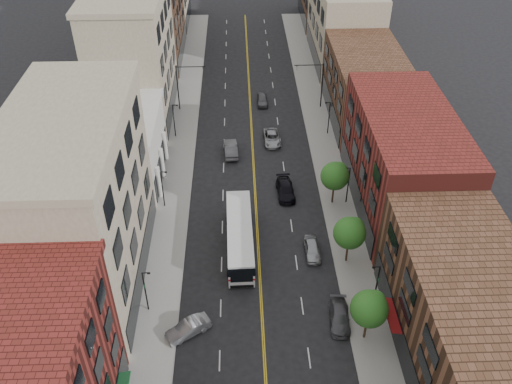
{
  "coord_description": "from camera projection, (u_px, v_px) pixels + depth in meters",
  "views": [
    {
      "loc": [
        -1.8,
        -27.13,
        41.22
      ],
      "look_at": [
        -0.11,
        20.01,
        5.0
      ],
      "focal_mm": 38.0,
      "sensor_mm": 36.0,
      "label": 1
    }
  ],
  "objects": [
    {
      "name": "bldg_r_far_b",
      "position": [
        344.0,
        22.0,
        95.19
      ],
      "size": [
        10.0,
        22.0,
        14.0
      ],
      "primitive_type": "cube",
      "color": "gray",
      "rests_on": "ground"
    },
    {
      "name": "lamp_r_1",
      "position": [
        377.0,
        283.0,
        51.5
      ],
      "size": [
        0.81,
        0.55,
        5.05
      ],
      "color": "black",
      "rests_on": "sidewalk_right"
    },
    {
      "name": "bldg_l_white",
      "position": [
        119.0,
        148.0,
        68.31
      ],
      "size": [
        10.0,
        14.0,
        8.0
      ],
      "primitive_type": "cube",
      "color": "silver",
      "rests_on": "ground"
    },
    {
      "name": "tree_r_2",
      "position": [
        350.0,
        232.0,
        55.56
      ],
      "size": [
        3.4,
        3.4,
        5.59
      ],
      "color": "black",
      "rests_on": "sidewalk_right"
    },
    {
      "name": "tree_r_1",
      "position": [
        370.0,
        308.0,
        47.64
      ],
      "size": [
        3.4,
        3.4,
        5.59
      ],
      "color": "black",
      "rests_on": "sidewalk_right"
    },
    {
      "name": "lamp_l_2",
      "position": [
        163.0,
        187.0,
        63.56
      ],
      "size": [
        0.81,
        0.55,
        5.05
      ],
      "color": "black",
      "rests_on": "sidewalk_left"
    },
    {
      "name": "signal_mast_right",
      "position": [
        318.0,
        80.0,
        82.17
      ],
      "size": [
        4.49,
        0.18,
        7.2
      ],
      "color": "black",
      "rests_on": "sidewalk_right"
    },
    {
      "name": "bldg_r_far_a",
      "position": [
        366.0,
        86.0,
        79.76
      ],
      "size": [
        10.0,
        20.0,
        10.0
      ],
      "primitive_type": "cube",
      "color": "#523320",
      "rests_on": "ground"
    },
    {
      "name": "bldg_l_tanoffice",
      "position": [
        80.0,
        207.0,
        51.0
      ],
      "size": [
        10.0,
        22.0,
        18.0
      ],
      "primitive_type": "cube",
      "color": "gray",
      "rests_on": "ground"
    },
    {
      "name": "car_parked_mid",
      "position": [
        340.0,
        317.0,
        51.18
      ],
      "size": [
        2.22,
        4.71,
        1.33
      ],
      "primitive_type": "imported",
      "rotation": [
        0.0,
        0.0,
        -0.08
      ],
      "color": "#49484D",
      "rests_on": "ground"
    },
    {
      "name": "lamp_r_3",
      "position": [
        329.0,
        116.0,
        76.87
      ],
      "size": [
        0.81,
        0.55,
        5.05
      ],
      "color": "black",
      "rests_on": "sidewalk_right"
    },
    {
      "name": "sidewalk_left",
      "position": [
        180.0,
        155.0,
        74.07
      ],
      "size": [
        4.0,
        110.0,
        0.15
      ],
      "primitive_type": "cube",
      "color": "gray",
      "rests_on": "ground"
    },
    {
      "name": "car_angle_b",
      "position": [
        188.0,
        328.0,
        50.06
      ],
      "size": [
        4.42,
        3.54,
        1.41
      ],
      "primitive_type": "imported",
      "rotation": [
        0.0,
        0.0,
        -1.01
      ],
      "color": "#B6B8BE",
      "rests_on": "ground"
    },
    {
      "name": "bldg_r_near",
      "position": [
        474.0,
        337.0,
        44.09
      ],
      "size": [
        10.0,
        26.0,
        10.0
      ],
      "primitive_type": "cube",
      "color": "#523320",
      "rests_on": "ground"
    },
    {
      "name": "bldg_r_mid",
      "position": [
        403.0,
        161.0,
        62.51
      ],
      "size": [
        10.0,
        22.0,
        12.0
      ],
      "primitive_type": "cube",
      "color": "maroon",
      "rests_on": "ground"
    },
    {
      "name": "car_lane_b",
      "position": [
        272.0,
        138.0,
        76.53
      ],
      "size": [
        2.47,
        5.04,
        1.38
      ],
      "primitive_type": "imported",
      "rotation": [
        0.0,
        0.0,
        0.04
      ],
      "color": "#96979C",
      "rests_on": "ground"
    },
    {
      "name": "car_parked_far",
      "position": [
        312.0,
        249.0,
        58.48
      ],
      "size": [
        1.73,
        4.15,
        1.4
      ],
      "primitive_type": "imported",
      "rotation": [
        0.0,
        0.0,
        0.02
      ],
      "color": "#9A9DA1",
      "rests_on": "ground"
    },
    {
      "name": "car_lane_behind",
      "position": [
        231.0,
        149.0,
        74.06
      ],
      "size": [
        2.08,
        5.07,
        1.63
      ],
      "primitive_type": "imported",
      "rotation": [
        0.0,
        0.0,
        3.21
      ],
      "color": "#4C4C51",
      "rests_on": "ground"
    },
    {
      "name": "ground",
      "position": [
        266.0,
        379.0,
        46.66
      ],
      "size": [
        220.0,
        220.0,
        0.0
      ],
      "primitive_type": "plane",
      "color": "black",
      "rests_on": "ground"
    },
    {
      "name": "bldg_l_far_a",
      "position": [
        133.0,
        56.0,
        78.74
      ],
      "size": [
        10.0,
        20.0,
        18.0
      ],
      "primitive_type": "cube",
      "color": "gray",
      "rests_on": "ground"
    },
    {
      "name": "tree_r_3",
      "position": [
        336.0,
        175.0,
        63.49
      ],
      "size": [
        3.4,
        3.4,
        5.59
      ],
      "color": "black",
      "rests_on": "sidewalk_right"
    },
    {
      "name": "lamp_l_1",
      "position": [
        146.0,
        289.0,
        50.88
      ],
      "size": [
        0.81,
        0.55,
        5.05
      ],
      "color": "black",
      "rests_on": "sidewalk_left"
    },
    {
      "name": "signal_mast_left",
      "position": [
        182.0,
        82.0,
        81.59
      ],
      "size": [
        4.49,
        0.18,
        7.2
      ],
      "color": "black",
      "rests_on": "sidewalk_left"
    },
    {
      "name": "car_lane_a",
      "position": [
        285.0,
        190.0,
        66.85
      ],
      "size": [
        2.33,
        5.15,
        1.46
      ],
      "primitive_type": "imported",
      "rotation": [
        0.0,
        0.0,
        0.06
      ],
      "color": "black",
      "rests_on": "ground"
    },
    {
      "name": "car_lane_c",
      "position": [
        262.0,
        100.0,
        85.55
      ],
      "size": [
        1.7,
        4.15,
        1.41
      ],
      "primitive_type": "imported",
      "rotation": [
        0.0,
        0.0,
        0.01
      ],
      "color": "#4F4F54",
      "rests_on": "ground"
    },
    {
      "name": "lamp_l_3",
      "position": [
        174.0,
        119.0,
        76.25
      ],
      "size": [
        0.81,
        0.55,
        5.05
      ],
      "color": "black",
      "rests_on": "sidewalk_left"
    },
    {
      "name": "bldg_l_far_b",
      "position": [
        151.0,
        18.0,
        95.51
      ],
      "size": [
        10.0,
        20.0,
        15.0
      ],
      "primitive_type": "cube",
      "color": "#523320",
      "rests_on": "ground"
    },
    {
      "name": "lamp_r_2",
      "position": [
        348.0,
        183.0,
        64.18
      ],
      "size": [
        0.81,
        0.55,
        5.05
      ],
      "color": "black",
      "rests_on": "sidewalk_right"
    },
    {
      "name": "city_bus",
      "position": [
        240.0,
        235.0,
        58.55
      ],
      "size": [
        3.17,
        12.43,
        3.18
      ],
      "rotation": [
        0.0,
        0.0,
        0.02
      ],
      "color": "silver",
      "rests_on": "ground"
    },
    {
      "name": "sidewalk_right",
      "position": [
        325.0,
        153.0,
        74.64
      ],
      "size": [
        4.0,
        110.0,
        0.15
      ],
      "primitive_type": "cube",
      "color": "gray",
      "rests_on": "ground"
    }
  ]
}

